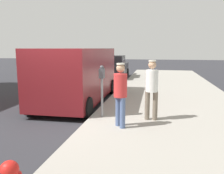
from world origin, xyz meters
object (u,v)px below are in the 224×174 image
at_px(parked_van, 78,74).
at_px(parked_sedan_ahead, 113,68).
at_px(parking_meter_near, 102,82).
at_px(pedestrian_in_red, 120,91).
at_px(pedestrian_in_white, 152,86).
at_px(parking_meter_far, 124,69).

relative_size(parked_van, parked_sedan_ahead, 1.17).
distance_m(parking_meter_near, pedestrian_in_red, 1.06).
bearing_deg(parked_van, pedestrian_in_white, -37.86).
relative_size(parking_meter_near, parked_van, 0.29).
bearing_deg(parking_meter_near, parked_van, 123.71).
xyz_separation_m(parking_meter_far, parked_sedan_ahead, (-1.59, 5.45, -0.43)).
relative_size(pedestrian_in_red, pedestrian_in_white, 0.97).
height_order(parking_meter_near, parked_van, parked_van).
xyz_separation_m(parking_meter_far, pedestrian_in_white, (1.43, -4.56, -0.06)).
bearing_deg(parked_sedan_ahead, parked_van, -89.36).
distance_m(parking_meter_near, parking_meter_far, 4.53).
bearing_deg(parking_meter_far, parked_van, -123.37).
bearing_deg(parking_meter_far, pedestrian_in_white, -72.54).
bearing_deg(pedestrian_in_red, parked_van, 125.44).
height_order(pedestrian_in_red, pedestrian_in_white, pedestrian_in_white).
distance_m(parking_meter_near, pedestrian_in_white, 1.44).
bearing_deg(parked_van, parking_meter_near, -56.29).
distance_m(pedestrian_in_red, pedestrian_in_white, 1.09).
bearing_deg(pedestrian_in_red, parking_meter_far, 97.21).
distance_m(parking_meter_near, parked_sedan_ahead, 10.11).
distance_m(parking_meter_far, parked_sedan_ahead, 5.69).
relative_size(parking_meter_far, pedestrian_in_white, 0.90).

